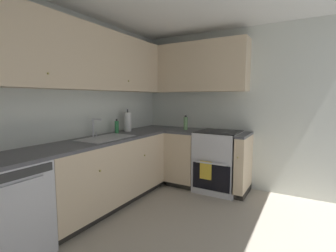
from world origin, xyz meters
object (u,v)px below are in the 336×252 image
(paper_towel_roll, at_px, (128,122))
(oil_bottle, at_px, (186,123))
(dishwasher, at_px, (3,212))
(soap_bottle, at_px, (117,127))
(oven_range, at_px, (219,161))

(paper_towel_roll, height_order, oil_bottle, paper_towel_roll)
(dishwasher, xyz_separation_m, oil_bottle, (2.49, -0.53, 0.57))
(soap_bottle, height_order, paper_towel_roll, paper_towel_roll)
(soap_bottle, distance_m, oil_bottle, 1.09)
(dishwasher, xyz_separation_m, oven_range, (2.50, -1.08, 0.02))
(dishwasher, relative_size, oven_range, 0.82)
(dishwasher, relative_size, paper_towel_roll, 2.47)
(dishwasher, relative_size, oil_bottle, 3.75)
(soap_bottle, bearing_deg, paper_towel_roll, -5.06)
(oven_range, relative_size, soap_bottle, 5.13)
(dishwasher, distance_m, oil_bottle, 2.60)
(dishwasher, bearing_deg, oil_bottle, -12.01)
(oven_range, distance_m, soap_bottle, 1.60)
(paper_towel_roll, bearing_deg, dishwasher, -175.14)
(paper_towel_roll, bearing_deg, oil_bottle, -49.13)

